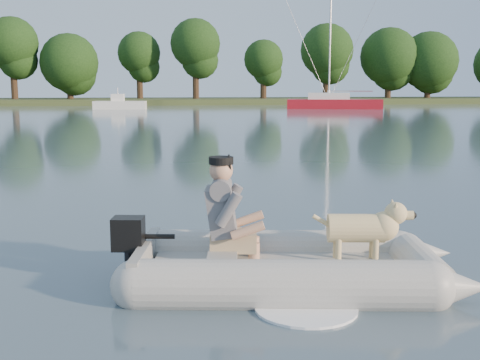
{
  "coord_description": "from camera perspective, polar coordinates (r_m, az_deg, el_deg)",
  "views": [
    {
      "loc": [
        -0.82,
        -6.66,
        2.07
      ],
      "look_at": [
        0.35,
        1.62,
        0.75
      ],
      "focal_mm": 45.0,
      "sensor_mm": 36.0,
      "label": 1
    }
  ],
  "objects": [
    {
      "name": "outboard_motor",
      "position": [
        6.48,
        -10.49,
        -6.84
      ],
      "size": [
        0.47,
        0.36,
        0.81
      ],
      "primitive_type": null,
      "rotation": [
        0.0,
        0.0,
        -0.16
      ],
      "color": "black",
      "rests_on": "dinghy"
    },
    {
      "name": "treeline",
      "position": [
        68.59,
        0.7,
        11.68
      ],
      "size": [
        91.35,
        7.35,
        9.27
      ],
      "color": "#332316",
      "rests_on": "shore_bank"
    },
    {
      "name": "dog",
      "position": [
        6.45,
        10.94,
        -4.97
      ],
      "size": [
        1.01,
        0.49,
        0.64
      ],
      "primitive_type": null,
      "rotation": [
        0.0,
        0.0,
        -0.16
      ],
      "color": "#D3B27A",
      "rests_on": "dinghy"
    },
    {
      "name": "water",
      "position": [
        7.03,
        -0.98,
        -8.18
      ],
      "size": [
        160.0,
        160.0,
        0.0
      ],
      "primitive_type": "plane",
      "color": "slate",
      "rests_on": "ground"
    },
    {
      "name": "motorboat",
      "position": [
        53.56,
        -11.32,
        7.54
      ],
      "size": [
        4.78,
        2.22,
        1.96
      ],
      "primitive_type": null,
      "rotation": [
        0.0,
        0.0,
        -0.1
      ],
      "color": "white",
      "rests_on": "water"
    },
    {
      "name": "dinghy",
      "position": [
        6.3,
        5.01,
        -4.44
      ],
      "size": [
        5.25,
        4.02,
        1.43
      ],
      "primitive_type": null,
      "rotation": [
        0.0,
        0.0,
        -0.16
      ],
      "color": "#9B9B96",
      "rests_on": "water"
    },
    {
      "name": "sailboat",
      "position": [
        54.81,
        8.85,
        7.23
      ],
      "size": [
        8.69,
        4.66,
        11.44
      ],
      "rotation": [
        0.0,
        0.0,
        -0.27
      ],
      "color": "maroon",
      "rests_on": "water"
    },
    {
      "name": "shore_bank",
      "position": [
        68.69,
        -7.4,
        7.38
      ],
      "size": [
        160.0,
        12.0,
        0.7
      ],
      "primitive_type": "cube",
      "color": "#47512D",
      "rests_on": "water"
    },
    {
      "name": "man",
      "position": [
        6.3,
        -1.59,
        -2.64
      ],
      "size": [
        0.84,
        0.75,
        1.12
      ],
      "primitive_type": null,
      "rotation": [
        0.0,
        0.0,
        -0.16
      ],
      "color": "slate",
      "rests_on": "dinghy"
    }
  ]
}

